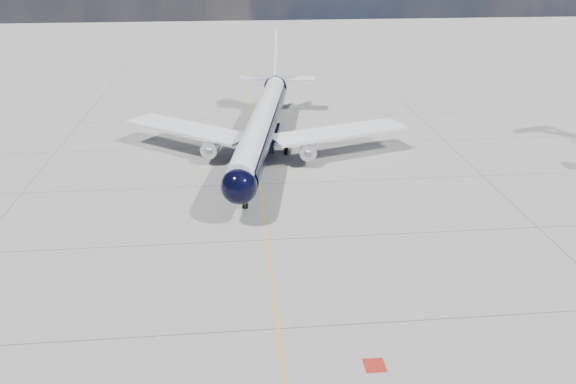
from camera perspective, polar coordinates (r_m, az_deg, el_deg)
ground at (r=77.77m, az=-3.02°, el=2.26°), size 320.00×320.00×0.00m
taxiway_centerline at (r=73.16m, az=-2.83°, el=0.81°), size 0.16×160.00×0.01m
red_marking at (r=44.29m, az=8.79°, el=-17.01°), size 1.60×1.60×0.01m
main_airliner at (r=82.60m, az=-2.59°, el=7.04°), size 42.40×52.12×15.11m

